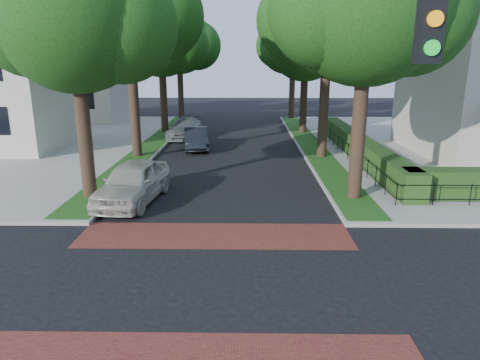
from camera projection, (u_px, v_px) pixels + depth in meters
The scene contains 18 objects.
ground at pixel (206, 284), 11.12m from camera, with size 120.00×120.00×0.00m, color black.
crosswalk_far at pixel (215, 235), 14.20m from camera, with size 9.00×2.20×0.01m, color maroon.
grass_strip_ne at pixel (310, 143), 29.40m from camera, with size 1.60×29.80×0.02m, color #224D16.
grass_strip_nw at pixel (154, 143), 29.56m from camera, with size 1.60×29.80×0.02m, color #224D16.
tree_right_near at pixel (369, 5), 15.98m from camera, with size 7.75×6.67×10.66m.
tree_right_mid at pixel (330, 17), 23.60m from camera, with size 8.25×7.09×11.22m.
tree_right_far at pixel (307, 44), 32.54m from camera, with size 7.25×6.23×9.74m.
tree_right_back at pixel (294, 44), 41.12m from camera, with size 7.50×6.45×10.20m.
tree_left_near at pixel (78, 16), 16.23m from camera, with size 7.50×6.45×10.20m.
tree_left_mid at pixel (131, 10), 23.66m from camera, with size 8.00×6.88×11.48m.
tree_left_far at pixel (163, 41), 32.64m from camera, with size 7.00×6.02×9.86m.
tree_left_back at pixel (180, 42), 41.25m from camera, with size 7.75×6.66×10.44m.
hedge_main_road at pixel (359, 146), 25.26m from camera, with size 1.00×18.00×1.20m, color #1F4116.
fence_main_road at pixel (345, 149), 25.31m from camera, with size 0.06×18.00×0.90m, color black, non-canonical shape.
house_left_far at pixel (74, 68), 40.84m from camera, with size 10.00×9.00×10.14m.
parked_car_front at pixel (133, 182), 17.44m from camera, with size 1.99×4.94×1.68m, color beige.
parked_car_middle at pixel (196, 138), 28.17m from camera, with size 1.49×4.26×1.40m, color black.
parked_car_rear at pixel (185, 129), 32.20m from camera, with size 2.03×4.99×1.45m, color slate.
Camera 1 is at (1.04, -9.98, 5.57)m, focal length 32.00 mm.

